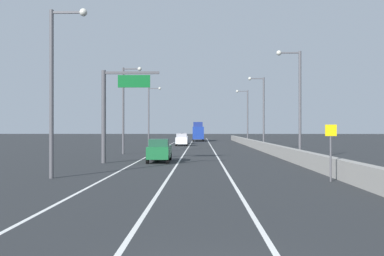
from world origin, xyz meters
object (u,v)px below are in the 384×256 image
Objects in this scene: overhead_sign_gantry at (113,105)px; speed_advisory_sign at (331,148)px; car_silver_1 at (183,138)px; lamp_post_right_third at (262,108)px; car_green_2 at (159,150)px; lamp_post_right_second at (297,97)px; lamp_post_left_near at (56,80)px; lamp_post_right_fourth at (246,113)px; lamp_post_left_far at (150,112)px; car_white_0 at (182,140)px; box_truck at (198,132)px; lamp_post_left_mid at (126,104)px.

overhead_sign_gantry is 18.67m from speed_advisory_sign.
car_silver_1 is (3.82, 45.51, -3.74)m from overhead_sign_gantry.
lamp_post_right_third is 24.05m from car_green_2.
lamp_post_right_third is 2.04× the size of car_silver_1.
lamp_post_left_near is at bearing -140.64° from lamp_post_right_second.
car_green_2 is at bearing 20.28° from overhead_sign_gantry.
lamp_post_left_near is (-16.05, -52.30, 0.00)m from lamp_post_right_fourth.
speed_advisory_sign is 50.30m from lamp_post_left_far.
car_white_0 is 0.46× the size of box_truck.
lamp_post_left_mid is (-1.09, 12.48, 0.78)m from overhead_sign_gantry.
lamp_post_left_near is at bearing 175.32° from speed_advisory_sign.
car_white_0 is 0.96× the size of car_green_2.
car_white_0 is (-11.34, 33.45, -4.52)m from lamp_post_right_second.
lamp_post_left_near is (-14.95, 1.22, 3.74)m from speed_advisory_sign.
lamp_post_left_near is 2.07× the size of car_white_0.
lamp_post_left_mid is 12.92m from car_green_2.
lamp_post_left_far is at bearing 91.71° from overhead_sign_gantry.
car_silver_1 is 0.47× the size of box_truck.
lamp_post_right_third and lamp_post_right_fourth have the same top height.
speed_advisory_sign is (13.94, -12.06, -2.96)m from overhead_sign_gantry.
speed_advisory_sign is 0.31× the size of lamp_post_left_near.
lamp_post_left_far is 6.82m from car_white_0.
car_green_2 is (-10.29, 13.41, -0.80)m from speed_advisory_sign.
car_green_2 is at bearing -82.20° from lamp_post_left_far.
lamp_post_right_fourth is 33.17m from lamp_post_left_mid.
speed_advisory_sign is at bearing -40.87° from overhead_sign_gantry.
lamp_post_right_third is (-0.32, 19.43, 0.00)m from lamp_post_right_second.
lamp_post_left_near and lamp_post_left_mid have the same top height.
box_truck is (7.62, 50.69, -3.54)m from lamp_post_left_mid.
lamp_post_left_near is at bearing -107.06° from lamp_post_right_fourth.
car_silver_1 is (-11.23, 23.48, -4.51)m from lamp_post_right_third.
speed_advisory_sign reaches higher than car_white_0.
lamp_post_right_third is at bearing -51.82° from car_white_0.
lamp_post_left_near reaches higher than overhead_sign_gantry.
lamp_post_left_far is at bearing -177.33° from car_white_0.
lamp_post_left_far reaches higher than car_white_0.
lamp_post_right_second is 37.05m from lamp_post_left_far.
lamp_post_right_third is at bearing -40.52° from lamp_post_left_far.
lamp_post_right_third is 1.00× the size of lamp_post_left_far.
speed_advisory_sign is 58.46m from car_silver_1.
lamp_post_left_far is (-15.01, 47.87, 3.74)m from speed_advisory_sign.
lamp_post_right_fourth is 1.00× the size of lamp_post_left_near.
box_truck is (-8.50, 21.71, -3.54)m from lamp_post_right_fourth.
lamp_post_right_second is (15.37, 2.59, 0.78)m from overhead_sign_gantry.
speed_advisory_sign is at bearing -72.59° from lamp_post_left_far.
speed_advisory_sign is 0.30× the size of box_truck.
speed_advisory_sign is 29.02m from lamp_post_left_mid.
car_silver_1 is (-11.55, 42.91, -4.51)m from lamp_post_right_second.
car_silver_1 is at bearing 160.18° from lamp_post_right_fourth.
overhead_sign_gantry is at bearing -95.90° from box_truck.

